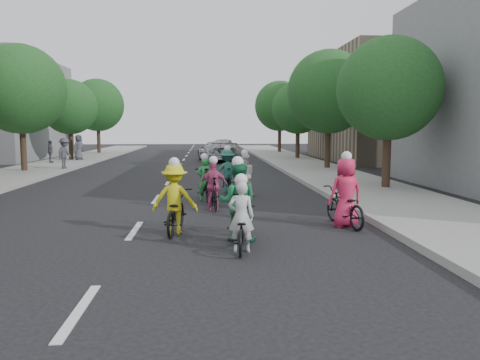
{
  "coord_description": "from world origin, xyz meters",
  "views": [
    {
      "loc": [
        1.75,
        -11.24,
        2.48
      ],
      "look_at": [
        2.69,
        1.88,
        1.0
      ],
      "focal_mm": 35.0,
      "sensor_mm": 36.0,
      "label": 1
    }
  ],
  "objects": [
    {
      "name": "spectator_0",
      "position": [
        -6.3,
        15.97,
        1.02
      ],
      "size": [
        0.93,
        1.26,
        1.75
      ],
      "primitive_type": "imported",
      "rotation": [
        0.0,
        0.0,
        1.29
      ],
      "color": "#454551",
      "rests_on": "sidewalk_left"
    },
    {
      "name": "cyclist_3",
      "position": [
        1.95,
        2.81,
        0.61
      ],
      "size": [
        0.9,
        1.73,
        1.64
      ],
      "rotation": [
        0.0,
        0.0,
        3.23
      ],
      "color": "black",
      "rests_on": "ground"
    },
    {
      "name": "tree_r_3",
      "position": [
        8.8,
        33.6,
        4.52
      ],
      "size": [
        4.8,
        4.8,
        6.93
      ],
      "color": "black",
      "rests_on": "ground"
    },
    {
      "name": "ground",
      "position": [
        0.0,
        0.0,
        0.0
      ],
      "size": [
        120.0,
        120.0,
        0.0
      ],
      "primitive_type": "plane",
      "color": "black",
      "rests_on": "ground"
    },
    {
      "name": "cyclist_1",
      "position": [
        2.42,
        -1.12,
        0.7
      ],
      "size": [
        0.92,
        1.87,
        1.86
      ],
      "rotation": [
        0.0,
        0.0,
        2.98
      ],
      "color": "black",
      "rests_on": "ground"
    },
    {
      "name": "bldg_se",
      "position": [
        16.0,
        24.0,
        4.0
      ],
      "size": [
        10.0,
        14.0,
        8.0
      ],
      "primitive_type": "cube",
      "color": "gray",
      "rests_on": "ground"
    },
    {
      "name": "spectator_2",
      "position": [
        -7.49,
        23.4,
        1.06
      ],
      "size": [
        0.86,
        1.03,
        1.81
      ],
      "primitive_type": "imported",
      "rotation": [
        0.0,
        0.0,
        1.2
      ],
      "color": "#474953",
      "rests_on": "sidewalk_left"
    },
    {
      "name": "sidewalk_right",
      "position": [
        8.0,
        10.0,
        0.07
      ],
      "size": [
        4.0,
        80.0,
        0.15
      ],
      "primitive_type": "cube",
      "color": "gray",
      "rests_on": "ground"
    },
    {
      "name": "tree_l_4",
      "position": [
        -8.2,
        24.0,
        3.96
      ],
      "size": [
        4.0,
        4.0,
        5.97
      ],
      "color": "black",
      "rests_on": "ground"
    },
    {
      "name": "tree_l_5",
      "position": [
        -8.2,
        33.0,
        4.52
      ],
      "size": [
        4.8,
        4.8,
        6.93
      ],
      "color": "black",
      "rests_on": "ground"
    },
    {
      "name": "tree_r_2",
      "position": [
        8.8,
        24.6,
        3.96
      ],
      "size": [
        4.0,
        4.0,
        5.97
      ],
      "color": "black",
      "rests_on": "ground"
    },
    {
      "name": "cyclist_0",
      "position": [
        2.43,
        -2.02,
        0.51
      ],
      "size": [
        0.72,
        1.67,
        1.58
      ],
      "rotation": [
        0.0,
        0.0,
        3.04
      ],
      "color": "black",
      "rests_on": "ground"
    },
    {
      "name": "spectator_1",
      "position": [
        -8.58,
        20.58,
        0.89
      ],
      "size": [
        0.56,
        0.93,
        1.49
      ],
      "primitive_type": "imported",
      "rotation": [
        0.0,
        0.0,
        1.81
      ],
      "color": "#464952",
      "rests_on": "sidewalk_left"
    },
    {
      "name": "cyclist_7",
      "position": [
        2.53,
        6.45,
        0.7
      ],
      "size": [
        1.15,
        1.65,
        1.81
      ],
      "rotation": [
        0.0,
        0.0,
        3.3
      ],
      "color": "black",
      "rests_on": "ground"
    },
    {
      "name": "follow_car_trail",
      "position": [
        3.33,
        30.79,
        0.78
      ],
      "size": [
        2.74,
        4.85,
        1.56
      ],
      "primitive_type": "imported",
      "rotation": [
        0.0,
        0.0,
        2.93
      ],
      "color": "silver",
      "rests_on": "ground"
    },
    {
      "name": "curb_left",
      "position": [
        -6.05,
        10.0,
        0.09
      ],
      "size": [
        0.18,
        80.0,
        0.18
      ],
      "primitive_type": "cube",
      "color": "#999993",
      "rests_on": "ground"
    },
    {
      "name": "cyclist_4",
      "position": [
        5.2,
        0.12,
        0.66
      ],
      "size": [
        1.03,
        1.98,
        1.9
      ],
      "rotation": [
        0.0,
        0.0,
        3.34
      ],
      "color": "black",
      "rests_on": "ground"
    },
    {
      "name": "cyclist_6",
      "position": [
        3.12,
        5.62,
        0.6
      ],
      "size": [
        0.76,
        1.66,
        1.69
      ],
      "rotation": [
        0.0,
        0.0,
        3.16
      ],
      "color": "black",
      "rests_on": "ground"
    },
    {
      "name": "cyclist_2",
      "position": [
        1.0,
        -0.33,
        0.66
      ],
      "size": [
        1.13,
        1.96,
        1.8
      ],
      "rotation": [
        0.0,
        0.0,
        3.03
      ],
      "color": "black",
      "rests_on": "ground"
    },
    {
      "name": "follow_car_lead",
      "position": [
        2.47,
        22.95,
        0.74
      ],
      "size": [
        3.06,
        5.44,
        1.49
      ],
      "primitive_type": "imported",
      "rotation": [
        0.0,
        0.0,
        3.34
      ],
      "color": "#A6A6AA",
      "rests_on": "ground"
    },
    {
      "name": "cyclist_5",
      "position": [
        1.68,
        4.66,
        0.61
      ],
      "size": [
        0.87,
        1.94,
        1.62
      ],
      "rotation": [
        0.0,
        0.0,
        3.33
      ],
      "color": "black",
      "rests_on": "ground"
    },
    {
      "name": "tree_r_0",
      "position": [
        8.8,
        6.6,
        3.96
      ],
      "size": [
        4.0,
        4.0,
        5.97
      ],
      "color": "black",
      "rests_on": "ground"
    },
    {
      "name": "tree_l_3",
      "position": [
        -8.2,
        15.0,
        4.52
      ],
      "size": [
        4.8,
        4.8,
        6.93
      ],
      "color": "black",
      "rests_on": "ground"
    },
    {
      "name": "tree_r_1",
      "position": [
        8.8,
        15.6,
        4.52
      ],
      "size": [
        4.8,
        4.8,
        6.93
      ],
      "color": "black",
      "rests_on": "ground"
    },
    {
      "name": "curb_right",
      "position": [
        6.05,
        10.0,
        0.09
      ],
      "size": [
        0.18,
        80.0,
        0.18
      ],
      "primitive_type": "cube",
      "color": "#999993",
      "rests_on": "ground"
    }
  ]
}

